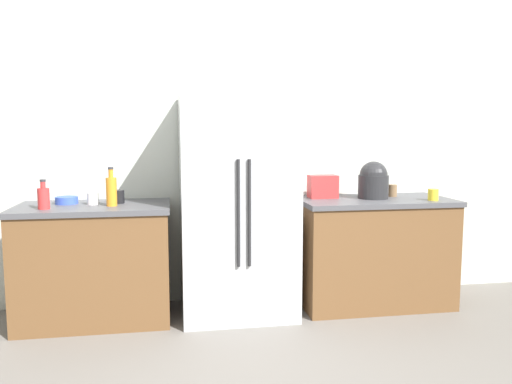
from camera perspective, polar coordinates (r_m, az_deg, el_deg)
The scene contains 13 objects.
kitchen_back_panel at distance 4.38m, azimuth -2.94°, elevation 6.02°, with size 5.48×0.10×2.78m, color silver.
counter_left at distance 4.13m, azimuth -17.54°, elevation -7.53°, with size 1.14×0.69×0.89m.
counter_right at distance 4.42m, azimuth 12.94°, elevation -6.45°, with size 1.26×0.69×0.89m.
refrigerator at distance 4.01m, azimuth -2.12°, elevation -1.58°, with size 0.88×0.73×1.73m.
toaster at distance 4.29m, azimuth 7.48°, elevation 0.61°, with size 0.23×0.15×0.19m, color red.
rice_cooker at distance 4.33m, azimuth 12.99°, elevation 1.21°, with size 0.25×0.25×0.31m.
bottle_a at distance 3.94m, azimuth -22.67°, elevation -0.57°, with size 0.08×0.08×0.21m.
bottle_b at distance 3.94m, azimuth -15.87°, elevation 0.17°, with size 0.08×0.08×0.29m.
cup_a at distance 4.07m, azimuth -17.79°, elevation -0.71°, with size 0.08×0.08×0.09m, color white.
cup_b at distance 4.50m, azimuth 14.98°, elevation 0.16°, with size 0.08×0.08×0.10m, color brown.
cup_c at distance 4.34m, azimuth 19.20°, elevation -0.29°, with size 0.08×0.08×0.09m, color yellow.
cup_d at distance 4.08m, azimuth -15.16°, elevation -0.51°, with size 0.10×0.10×0.10m, color black.
bowl_a at distance 4.18m, azimuth -20.42°, elevation -0.87°, with size 0.17×0.17×0.05m, color blue.
Camera 1 is at (-0.52, -2.64, 1.44)m, focal length 35.77 mm.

